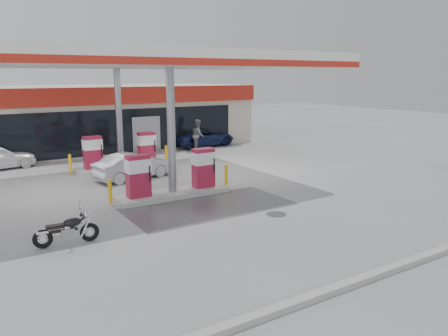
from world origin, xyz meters
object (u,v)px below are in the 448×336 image
object	(u,v)px
parked_motorcycle	(67,231)
parked_car_right	(203,137)
pump_island_near	(172,178)
hatchback_silver	(134,166)
pump_island_far	(121,155)
attendant	(198,135)

from	to	relation	value
parked_motorcycle	parked_car_right	world-z (taller)	parked_car_right
parked_motorcycle	parked_car_right	size ratio (longest dim) A/B	0.41
pump_island_near	hatchback_silver	world-z (taller)	pump_island_near
pump_island_far	parked_motorcycle	xyz separation A→B (m)	(-4.69, -9.00, -0.30)
pump_island_far	hatchback_silver	world-z (taller)	pump_island_far
parked_motorcycle	hatchback_silver	size ratio (longest dim) A/B	0.49
pump_island_far	parked_car_right	distance (m)	8.25
parked_motorcycle	pump_island_far	bearing A→B (deg)	68.99
pump_island_near	pump_island_far	distance (m)	6.00
pump_island_near	hatchback_silver	size ratio (longest dim) A/B	1.40
pump_island_near	hatchback_silver	distance (m)	3.61
pump_island_far	pump_island_near	bearing A→B (deg)	-90.00
attendant	pump_island_far	bearing A→B (deg)	138.24
pump_island_near	hatchback_silver	bearing A→B (deg)	93.64
parked_motorcycle	pump_island_near	bearing A→B (deg)	39.13
pump_island_far	attendant	distance (m)	6.63
pump_island_far	parked_motorcycle	size ratio (longest dim) A/B	2.86
pump_island_near	parked_motorcycle	xyz separation A→B (m)	(-4.69, -3.00, -0.30)
parked_car_right	hatchback_silver	bearing A→B (deg)	126.11
pump_island_far	hatchback_silver	size ratio (longest dim) A/B	1.40
pump_island_near	attendant	size ratio (longest dim) A/B	2.61
attendant	parked_car_right	world-z (taller)	attendant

